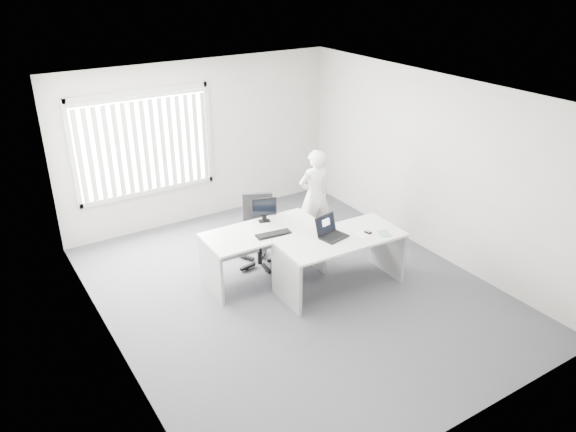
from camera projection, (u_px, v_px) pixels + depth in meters
ground at (294, 290)px, 7.98m from camera, size 6.00×6.00×0.00m
wall_back at (200, 142)px, 9.69m from camera, size 5.00×0.02×2.80m
wall_front at (474, 311)px, 5.09m from camera, size 5.00×0.02×2.80m
wall_left at (104, 248)px, 6.18m from camera, size 0.02×6.00×2.80m
wall_right at (431, 166)px, 8.60m from camera, size 0.02×6.00×2.80m
ceiling at (295, 94)px, 6.80m from camera, size 5.00×6.00×0.02m
window at (144, 144)px, 9.11m from camera, size 2.32×0.06×1.76m
blinds at (146, 146)px, 9.07m from camera, size 2.20×0.10×1.50m
desk_near at (340, 251)px, 7.83m from camera, size 1.80×0.91×0.80m
desk_far at (263, 244)px, 8.06m from camera, size 1.72×0.83×0.78m
office_chair at (259, 243)px, 8.58m from camera, size 0.82×0.82×1.09m
person at (315, 195)px, 9.15m from camera, size 0.60×0.43×1.55m
laptop at (334, 228)px, 7.65m from camera, size 0.43×0.39×0.29m
paper_sheet at (364, 233)px, 7.83m from camera, size 0.30×0.24×0.00m
mouse at (368, 232)px, 7.83m from camera, size 0.07×0.11×0.04m
booklet at (384, 234)px, 7.81m from camera, size 0.21×0.24×0.01m
keyboard at (273, 234)px, 7.84m from camera, size 0.52×0.23×0.02m
monitor at (264, 210)px, 8.17m from camera, size 0.38×0.22×0.37m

